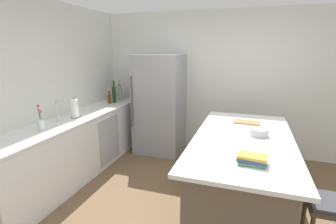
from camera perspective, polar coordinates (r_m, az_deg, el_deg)
The scene contains 19 objects.
ground_plane at distance 3.17m, azimuth 8.51°, elevation -23.34°, with size 7.20×7.20×0.00m, color brown.
wall_rear at distance 4.80m, azimuth 13.85°, elevation 6.29°, with size 6.00×0.10×2.60m, color silver.
wall_left at distance 3.82m, azimuth -29.74°, elevation 2.89°, with size 0.10×6.00×2.60m, color silver.
counter_run_left at distance 4.18m, azimuth -19.57°, elevation -7.11°, with size 0.63×3.15×0.93m.
kitchen_island at distance 3.20m, azimuth 16.14°, elevation -13.37°, with size 1.09×2.21×0.94m.
refrigerator at distance 4.72m, azimuth -1.88°, elevation 1.80°, with size 0.85×0.78×1.83m.
bar_stool at distance 2.66m, azimuth 32.72°, elevation -19.01°, with size 0.36×0.36×0.70m.
sink_faucet at distance 3.81m, azimuth -23.72°, elevation 0.26°, with size 0.15×0.05×0.30m.
flower_vase at distance 3.51m, azimuth -26.91°, elevation -2.16°, with size 0.08×0.08×0.33m.
paper_towel_roll at distance 3.95m, azimuth -20.39°, elevation 0.68°, with size 0.14×0.14×0.31m.
soda_bottle at distance 5.22m, azimuth -10.83°, elevation 4.51°, with size 0.07×0.07×0.36m.
vinegar_bottle at distance 5.12m, azimuth -10.90°, elevation 4.17°, with size 0.05×0.05×0.31m.
gin_bottle at distance 5.02m, azimuth -10.79°, elevation 3.89°, with size 0.07×0.07×0.31m.
hot_sauce_bottle at distance 4.96m, azimuth -11.97°, elevation 3.34°, with size 0.05×0.05×0.21m.
wine_bottle at distance 4.85m, azimuth -12.13°, elevation 4.02°, with size 0.07×0.07×0.41m.
syrup_bottle at distance 4.81m, azimuth -13.16°, elevation 3.02°, with size 0.07×0.07×0.23m.
cookbook_stack at distance 2.37m, azimuth 18.56°, elevation -10.15°, with size 0.26×0.18×0.08m.
mixing_bowl at distance 3.12m, azimuth 19.98°, elevation -4.31°, with size 0.21×0.21×0.09m.
cutting_board at distance 3.61m, azimuth 17.48°, elevation -2.22°, with size 0.36×0.22×0.02m.
Camera 1 is at (0.38, -2.49, 1.92)m, focal length 26.85 mm.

